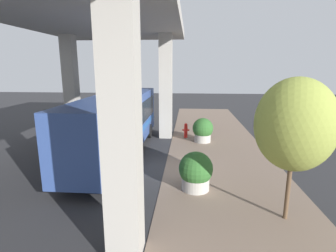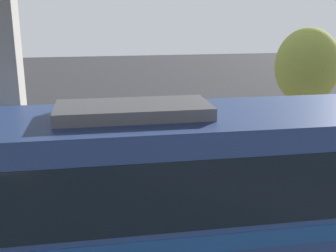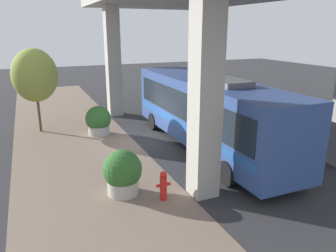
# 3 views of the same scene
# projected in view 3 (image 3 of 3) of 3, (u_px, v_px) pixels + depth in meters

# --- Properties ---
(ground_plane) EXTENTS (80.00, 80.00, 0.00)m
(ground_plane) POSITION_uv_depth(u_px,v_px,m) (136.00, 143.00, 17.35)
(ground_plane) COLOR #2D2D30
(ground_plane) RESTS_ON ground
(sidewalk_strip) EXTENTS (6.00, 40.00, 0.02)m
(sidewalk_strip) POSITION_uv_depth(u_px,v_px,m) (79.00, 151.00, 16.21)
(sidewalk_strip) COLOR #7A6656
(sidewalk_strip) RESTS_ON ground
(overpass) EXTENTS (9.40, 20.54, 7.93)m
(overpass) POSITION_uv_depth(u_px,v_px,m) (207.00, 6.00, 16.89)
(overpass) COLOR #ADA89E
(overpass) RESTS_ON ground
(bus) EXTENTS (2.82, 11.92, 3.73)m
(bus) POSITION_uv_depth(u_px,v_px,m) (207.00, 110.00, 15.98)
(bus) COLOR #334C8C
(bus) RESTS_ON ground
(fire_hydrant) EXTENTS (0.52, 0.25, 1.10)m
(fire_hydrant) POSITION_uv_depth(u_px,v_px,m) (163.00, 186.00, 11.41)
(fire_hydrant) COLOR red
(fire_hydrant) RESTS_ON ground
(planter_front) EXTENTS (1.43, 1.43, 1.66)m
(planter_front) POSITION_uv_depth(u_px,v_px,m) (98.00, 121.00, 18.50)
(planter_front) COLOR #ADA89E
(planter_front) RESTS_ON ground
(planter_middle) EXTENTS (1.42, 1.42, 1.68)m
(planter_middle) POSITION_uv_depth(u_px,v_px,m) (123.00, 173.00, 11.76)
(planter_middle) COLOR #ADA89E
(planter_middle) RESTS_ON ground
(street_tree_near) EXTENTS (2.50, 2.50, 4.81)m
(street_tree_near) POSITION_uv_depth(u_px,v_px,m) (35.00, 75.00, 18.37)
(street_tree_near) COLOR brown
(street_tree_near) RESTS_ON ground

